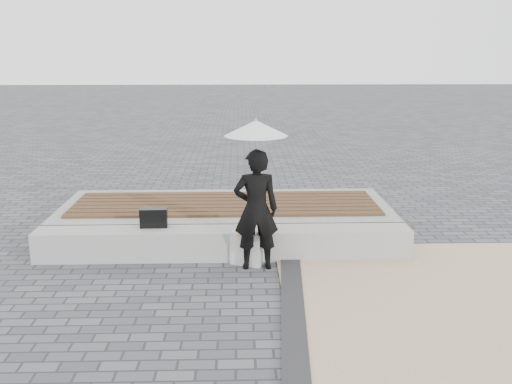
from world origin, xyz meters
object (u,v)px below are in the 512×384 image
parasol (256,128)px  canvas_tote (247,248)px  woman (256,210)px  handbag (154,218)px  seating_ledge (224,243)px

parasol → canvas_tote: bearing=132.4°
woman → handbag: size_ratio=4.24×
woman → handbag: bearing=-23.2°
handbag → seating_ledge: bearing=-6.7°
handbag → canvas_tote: (1.25, -0.37, -0.31)m
parasol → handbag: 1.92m
woman → parasol: size_ratio=1.56×
woman → handbag: woman is taller
parasol → canvas_tote: 1.59m
woman → seating_ledge: bearing=-46.9°
seating_ledge → handbag: 0.99m
woman → canvas_tote: bearing=-50.9°
parasol → handbag: (-1.36, 0.49, -1.27)m
parasol → canvas_tote: size_ratio=2.27×
seating_ledge → woman: (0.42, -0.40, 0.57)m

